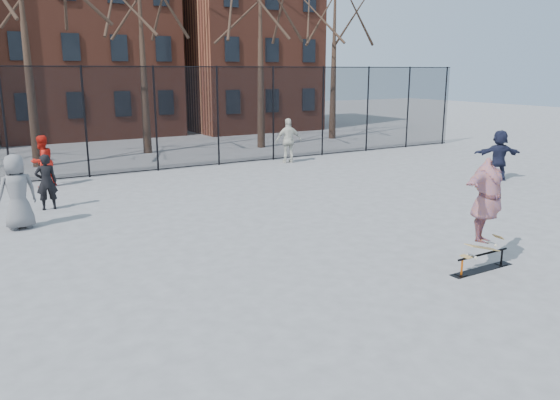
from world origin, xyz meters
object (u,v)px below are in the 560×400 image
bystander_white (289,141)px  skater (486,207)px  bystander_black (46,182)px  bystander_navy (499,155)px  bystander_grey (17,192)px  skate_rail (482,263)px  skateboard (482,251)px  bystander_red (42,161)px

bystander_white → skater: bearing=90.3°
bystander_black → bystander_white: (10.00, 3.34, 0.15)m
bystander_navy → bystander_black: bearing=12.4°
bystander_white → bystander_grey: bearing=40.1°
bystander_navy → bystander_grey: bearing=19.3°
bystander_black → bystander_white: 10.54m
bystander_grey → bystander_black: (0.89, 1.69, -0.15)m
bystander_white → bystander_navy: (4.43, -7.00, -0.04)m
skater → bystander_black: bearing=99.8°
skate_rail → bystander_grey: (-7.48, 7.79, 0.80)m
skater → skate_rail: bearing=-24.8°
skateboard → skate_rail: bearing=0.0°
bystander_navy → skateboard: bearing=63.0°
skate_rail → bystander_black: (-6.58, 9.47, 0.65)m
skate_rail → bystander_white: 13.28m
bystander_black → bystander_navy: size_ratio=0.88×
skate_rail → bystander_white: bystander_white is taller
skate_rail → skateboard: 0.27m
bystander_black → bystander_grey: bearing=63.0°
skateboard → bystander_black: (-6.55, 9.47, 0.39)m
bystander_grey → skateboard: bearing=123.5°
skateboard → skater: skater is taller
skateboard → bystander_black: size_ratio=0.58×
bystander_grey → bystander_red: bearing=-114.2°
bystander_grey → bystander_white: size_ratio=1.00×
bystander_navy → bystander_white: bearing=-31.0°
bystander_red → skateboard: bearing=81.2°
skate_rail → bystander_red: 14.26m
bystander_black → bystander_navy: bystander_navy is taller
skate_rail → bystander_black: size_ratio=0.99×
bystander_black → skater: bearing=125.5°
bystander_black → bystander_red: 3.36m
bystander_black → skateboard: bearing=125.5°
skater → skateboard: bearing=0.0°
skateboard → bystander_navy: bystander_navy is taller
skate_rail → bystander_black: bystander_black is taller
bystander_black → skate_rail: bearing=125.7°
bystander_navy → bystander_red: bearing=0.2°
skateboard → bystander_black: 11.52m
bystander_grey → bystander_red: bystander_grey is taller
bystander_red → bystander_white: 9.64m
skate_rail → bystander_red: bystander_red is taller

